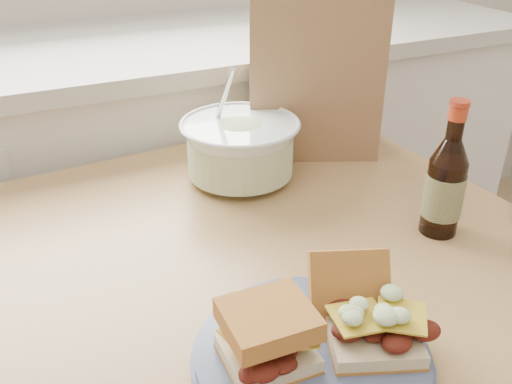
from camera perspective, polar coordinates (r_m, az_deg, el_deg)
name	(u,v)px	position (r m, az deg, el deg)	size (l,w,h in m)	color
cabinet_run	(108,209)	(1.67, -14.61, -1.71)	(2.50, 0.64, 0.94)	silver
dining_table	(268,316)	(0.95, 1.21, -12.31)	(1.00, 1.00, 0.78)	#AE7E52
plate	(311,354)	(0.72, 5.57, -15.82)	(0.28, 0.28, 0.02)	#4A5577
sandwich_left	(268,335)	(0.67, 1.20, -14.12)	(0.10, 0.09, 0.07)	beige
sandwich_right	(366,313)	(0.72, 10.90, -11.84)	(0.14, 0.18, 0.09)	beige
coleslaw_bowl	(240,151)	(1.09, -1.59, 4.10)	(0.23, 0.23, 0.23)	silver
beer_bottle	(445,185)	(0.95, 18.38, 0.65)	(0.06, 0.06, 0.23)	black
paper_bag	(314,68)	(1.21, 5.77, 12.22)	(0.26, 0.17, 0.34)	olive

